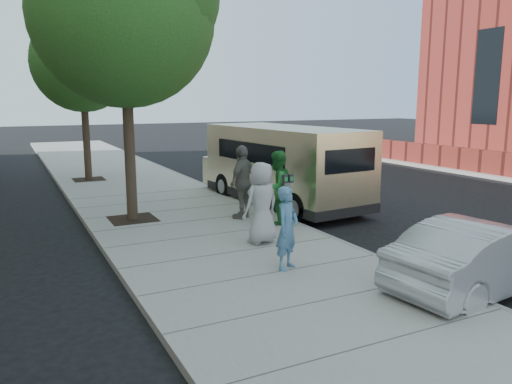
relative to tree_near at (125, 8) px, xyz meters
The scene contains 12 objects.
ground 6.45m from the tree_near, 46.82° to the right, with size 120.00×120.00×0.00m, color black.
sidewalk 6.11m from the tree_near, 62.43° to the right, with size 5.00×60.00×0.15m, color gray.
curb_face 7.02m from the tree_near, 33.03° to the right, with size 0.12×60.00×0.16m, color gray.
tree_near is the anchor object (origin of this frame).
tree_far 7.63m from the tree_near, 90.00° to the left, with size 3.92×3.80×6.49m.
parking_meter 6.07m from the tree_near, 40.01° to the right, with size 0.28×0.11×1.35m.
van 6.38m from the tree_near, ahead, with size 2.78×6.84×2.48m.
sedan 9.94m from the tree_near, 60.24° to the right, with size 1.37×3.91×1.29m, color #A8A9AF.
person_officer 7.22m from the tree_near, 72.83° to the right, with size 0.57×0.38×1.57m, color teal.
person_green_shirt 5.88m from the tree_near, 33.95° to the right, with size 0.91×0.71×1.88m, color #277831.
person_gray_shirt 6.07m from the tree_near, 60.54° to the right, with size 0.89×0.58×1.81m, color #ADADB0.
person_striped_polo 5.29m from the tree_near, 24.25° to the right, with size 1.15×0.48×1.97m, color slate.
Camera 1 is at (-5.20, -10.71, 3.29)m, focal length 35.00 mm.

